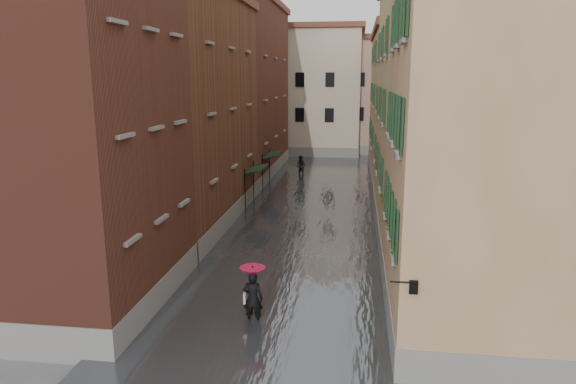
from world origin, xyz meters
The scene contains 16 objects.
ground centered at (0.00, 0.00, 0.00)m, with size 120.00×120.00×0.00m, color #555457.
floodwater centered at (0.00, 13.00, 0.10)m, with size 10.00×60.00×0.20m, color #4E5257.
building_left_near centered at (-7.00, -2.00, 6.50)m, with size 6.00×8.00×13.00m, color brown.
building_left_mid centered at (-7.00, 9.00, 6.25)m, with size 6.00×14.00×12.50m, color brown.
building_left_far centered at (-7.00, 24.00, 7.00)m, with size 6.00×16.00×14.00m, color brown.
building_right_near centered at (7.00, -2.00, 5.75)m, with size 6.00×8.00×11.50m, color #A17B53.
building_right_mid centered at (7.00, 9.00, 6.50)m, with size 6.00×14.00×13.00m, color tan.
building_right_far centered at (7.00, 24.00, 5.75)m, with size 6.00×16.00×11.50m, color #A17B53.
building_end_cream centered at (-3.00, 38.00, 6.50)m, with size 12.00×9.00×13.00m, color beige.
building_end_pink centered at (6.00, 40.00, 6.00)m, with size 10.00×9.00×12.00m, color tan.
awning_near centered at (-3.49, 12.97, 2.46)m, with size 1.09×2.75×2.80m.
awning_far centered at (-3.48, 19.13, 2.47)m, with size 1.09×3.14×2.80m.
wall_lantern centered at (4.33, -6.00, 3.01)m, with size 0.71×0.22×0.35m.
window_planters centered at (4.12, -0.79, 3.51)m, with size 0.59×8.17×0.84m.
pedestrian_main centered at (-0.53, -2.83, 1.21)m, with size 0.90×0.90×2.06m.
pedestrian_far centered at (-1.80, 23.96, 0.89)m, with size 0.87×0.68×1.79m, color black.
Camera 1 is at (2.79, -18.65, 8.27)m, focal length 32.00 mm.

